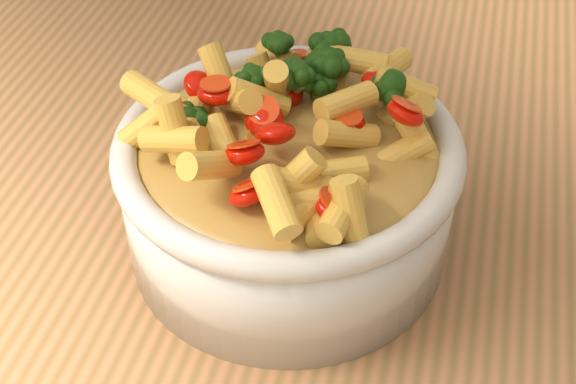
# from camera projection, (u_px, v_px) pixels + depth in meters

# --- Properties ---
(table) EXTENTS (1.20, 0.80, 0.90)m
(table) POSITION_uv_depth(u_px,v_px,m) (240.00, 279.00, 0.70)
(table) COLOR #B3774C
(table) RESTS_ON ground
(serving_bowl) EXTENTS (0.24, 0.24, 0.10)m
(serving_bowl) POSITION_uv_depth(u_px,v_px,m) (288.00, 191.00, 0.56)
(serving_bowl) COLOR silver
(serving_bowl) RESTS_ON table
(pasta_salad) EXTENTS (0.19, 0.19, 0.04)m
(pasta_salad) POSITION_uv_depth(u_px,v_px,m) (288.00, 118.00, 0.52)
(pasta_salad) COLOR #F0C14B
(pasta_salad) RESTS_ON serving_bowl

